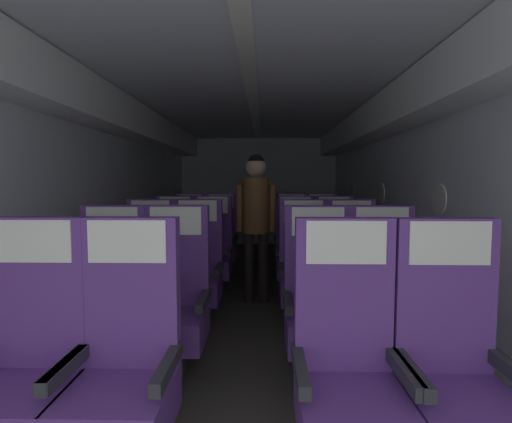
{
  "coord_description": "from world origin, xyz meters",
  "views": [
    {
      "loc": [
        0.13,
        -0.07,
        1.32
      ],
      "look_at": [
        0.03,
        4.19,
        1.0
      ],
      "focal_mm": 27.38,
      "sensor_mm": 36.0,
      "label": 1
    }
  ],
  "objects_px": {
    "seat_c_right_aisle": "(352,272)",
    "seat_c_right_window": "(304,272)",
    "seat_a_right_aisle": "(454,373)",
    "seat_a_left_window": "(27,367)",
    "seat_e_right_aisle": "(322,241)",
    "seat_b_right_aisle": "(384,304)",
    "seat_b_left_aisle": "(174,303)",
    "seat_e_right_window": "(291,241)",
    "seat_a_left_aisle": "(123,368)",
    "seat_b_right_window": "(319,305)",
    "seat_d_left_window": "(174,253)",
    "seat_b_left_window": "(110,303)",
    "flight_attendant": "(256,211)",
    "seat_e_left_aisle": "(221,241)",
    "seat_c_left_window": "(149,271)",
    "seat_e_left_window": "(188,241)",
    "seat_d_right_aisle": "(335,254)",
    "seat_c_left_aisle": "(197,271)",
    "seat_a_right_window": "(348,371)",
    "seat_d_left_aisle": "(212,253)",
    "seat_d_right_window": "(295,253)"
  },
  "relations": [
    {
      "from": "seat_a_right_aisle",
      "to": "seat_a_left_window",
      "type": "bearing_deg",
      "value": 179.65
    },
    {
      "from": "seat_a_left_aisle",
      "to": "seat_b_right_window",
      "type": "xyz_separation_m",
      "value": [
        1.02,
        0.94,
        0.0
      ]
    },
    {
      "from": "seat_c_left_aisle",
      "to": "seat_e_left_aisle",
      "type": "xyz_separation_m",
      "value": [
        0.01,
        1.94,
        0.0
      ]
    },
    {
      "from": "seat_b_left_aisle",
      "to": "seat_c_right_aisle",
      "type": "bearing_deg",
      "value": 33.44
    },
    {
      "from": "seat_a_right_window",
      "to": "seat_d_left_window",
      "type": "height_order",
      "value": "same"
    },
    {
      "from": "seat_b_right_window",
      "to": "seat_d_left_window",
      "type": "xyz_separation_m",
      "value": [
        -1.46,
        1.93,
        0.0
      ]
    },
    {
      "from": "seat_b_left_aisle",
      "to": "seat_c_right_window",
      "type": "relative_size",
      "value": 1.0
    },
    {
      "from": "seat_a_right_window",
      "to": "seat_b_left_aisle",
      "type": "relative_size",
      "value": 1.0
    },
    {
      "from": "seat_c_left_window",
      "to": "flight_attendant",
      "type": "distance_m",
      "value": 1.28
    },
    {
      "from": "seat_c_left_window",
      "to": "seat_d_right_aisle",
      "type": "relative_size",
      "value": 1.0
    },
    {
      "from": "seat_e_right_window",
      "to": "seat_c_right_aisle",
      "type": "bearing_deg",
      "value": -76.97
    },
    {
      "from": "seat_c_left_window",
      "to": "flight_attendant",
      "type": "bearing_deg",
      "value": 31.16
    },
    {
      "from": "seat_c_right_window",
      "to": "seat_e_right_window",
      "type": "bearing_deg",
      "value": 89.6
    },
    {
      "from": "seat_c_right_window",
      "to": "seat_a_right_aisle",
      "type": "bearing_deg",
      "value": -76.45
    },
    {
      "from": "seat_c_left_aisle",
      "to": "seat_e_left_window",
      "type": "relative_size",
      "value": 1.0
    },
    {
      "from": "seat_e_left_aisle",
      "to": "seat_e_right_window",
      "type": "xyz_separation_m",
      "value": [
        1.02,
        -0.03,
        0.0
      ]
    },
    {
      "from": "seat_b_left_aisle",
      "to": "seat_e_right_window",
      "type": "distance_m",
      "value": 3.05
    },
    {
      "from": "seat_a_left_window",
      "to": "seat_c_right_window",
      "type": "bearing_deg",
      "value": 53.05
    },
    {
      "from": "seat_c_right_aisle",
      "to": "seat_c_right_window",
      "type": "bearing_deg",
      "value": 179.48
    },
    {
      "from": "seat_a_right_window",
      "to": "seat_d_left_window",
      "type": "xyz_separation_m",
      "value": [
        -1.46,
        2.88,
        0.0
      ]
    },
    {
      "from": "seat_e_right_aisle",
      "to": "seat_e_right_window",
      "type": "height_order",
      "value": "same"
    },
    {
      "from": "seat_a_right_aisle",
      "to": "seat_a_left_aisle",
      "type": "bearing_deg",
      "value": 179.46
    },
    {
      "from": "seat_d_right_window",
      "to": "seat_a_left_aisle",
      "type": "bearing_deg",
      "value": -109.23
    },
    {
      "from": "seat_d_left_aisle",
      "to": "seat_d_right_aisle",
      "type": "distance_m",
      "value": 1.46
    },
    {
      "from": "seat_b_left_aisle",
      "to": "seat_c_right_aisle",
      "type": "distance_m",
      "value": 1.75
    },
    {
      "from": "seat_e_right_window",
      "to": "seat_c_right_window",
      "type": "bearing_deg",
      "value": -90.4
    },
    {
      "from": "seat_a_left_window",
      "to": "seat_a_left_aisle",
      "type": "distance_m",
      "value": 0.44
    },
    {
      "from": "seat_a_right_aisle",
      "to": "seat_e_left_aisle",
      "type": "relative_size",
      "value": 1.0
    },
    {
      "from": "seat_b_right_window",
      "to": "seat_e_left_aisle",
      "type": "bearing_deg",
      "value": 109.02
    },
    {
      "from": "seat_c_right_aisle",
      "to": "flight_attendant",
      "type": "relative_size",
      "value": 0.71
    },
    {
      "from": "seat_a_right_window",
      "to": "seat_d_left_aisle",
      "type": "relative_size",
      "value": 1.0
    },
    {
      "from": "seat_d_left_window",
      "to": "seat_e_right_aisle",
      "type": "relative_size",
      "value": 1.0
    },
    {
      "from": "seat_c_right_aisle",
      "to": "seat_e_right_window",
      "type": "bearing_deg",
      "value": 103.03
    },
    {
      "from": "seat_b_left_window",
      "to": "seat_c_left_window",
      "type": "xyz_separation_m",
      "value": [
        -0.01,
        0.97,
        0.0
      ]
    },
    {
      "from": "seat_a_left_aisle",
      "to": "seat_a_left_window",
      "type": "bearing_deg",
      "value": -179.72
    },
    {
      "from": "seat_b_left_aisle",
      "to": "seat_c_right_aisle",
      "type": "relative_size",
      "value": 1.0
    },
    {
      "from": "seat_a_right_aisle",
      "to": "seat_a_right_window",
      "type": "relative_size",
      "value": 1.0
    },
    {
      "from": "seat_b_right_window",
      "to": "seat_c_right_window",
      "type": "height_order",
      "value": "same"
    },
    {
      "from": "seat_d_left_window",
      "to": "seat_e_right_aisle",
      "type": "bearing_deg",
      "value": 27.35
    },
    {
      "from": "seat_e_left_window",
      "to": "seat_e_right_window",
      "type": "height_order",
      "value": "same"
    },
    {
      "from": "seat_c_left_window",
      "to": "seat_e_left_window",
      "type": "relative_size",
      "value": 1.0
    },
    {
      "from": "seat_b_left_window",
      "to": "seat_d_left_window",
      "type": "relative_size",
      "value": 1.0
    },
    {
      "from": "seat_b_right_aisle",
      "to": "seat_c_left_window",
      "type": "distance_m",
      "value": 2.15
    },
    {
      "from": "seat_a_left_window",
      "to": "seat_e_right_aisle",
      "type": "bearing_deg",
      "value": 63.69
    },
    {
      "from": "seat_e_right_aisle",
      "to": "seat_b_right_aisle",
      "type": "bearing_deg",
      "value": -90.0
    },
    {
      "from": "seat_b_right_window",
      "to": "seat_d_left_window",
      "type": "relative_size",
      "value": 1.0
    },
    {
      "from": "seat_b_left_window",
      "to": "flight_attendant",
      "type": "relative_size",
      "value": 0.71
    },
    {
      "from": "seat_a_left_aisle",
      "to": "seat_e_right_aisle",
      "type": "relative_size",
      "value": 1.0
    },
    {
      "from": "seat_b_right_aisle",
      "to": "seat_e_right_window",
      "type": "xyz_separation_m",
      "value": [
        -0.44,
        2.89,
        0.0
      ]
    },
    {
      "from": "seat_d_left_aisle",
      "to": "flight_attendant",
      "type": "distance_m",
      "value": 0.83
    }
  ]
}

